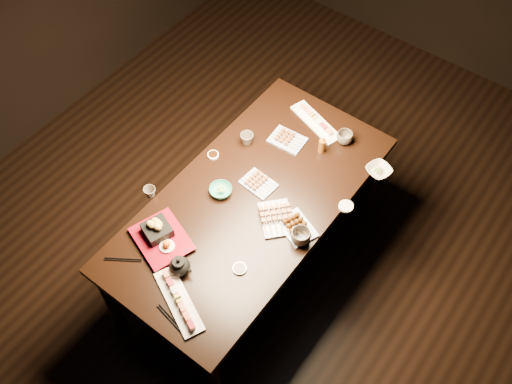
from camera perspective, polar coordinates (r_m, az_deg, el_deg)
ground at (r=3.96m, az=-0.36°, el=-5.07°), size 5.00×5.00×0.00m
dining_table at (r=3.56m, az=-0.49°, el=-4.19°), size 1.24×1.94×0.75m
sushi_platter_near at (r=2.94m, az=-7.75°, el=-10.64°), size 0.41×0.27×0.05m
sushi_platter_far at (r=3.61m, az=6.01°, el=7.13°), size 0.40×0.22×0.05m
yakitori_plate_center at (r=3.29m, az=0.26°, el=1.01°), size 0.21×0.16×0.05m
yakitori_plate_right at (r=3.15m, az=2.06°, el=-2.46°), size 0.29×0.29×0.06m
yakitori_plate_left at (r=3.50m, az=3.18°, el=5.42°), size 0.22×0.17×0.05m
tsukune_plate at (r=3.13m, az=4.09°, el=-3.39°), size 0.26×0.22×0.05m
edamame_bowl_green at (r=3.26m, az=-3.55°, el=0.14°), size 0.18×0.18×0.04m
edamame_bowl_cream at (r=3.42m, az=12.17°, el=2.11°), size 0.17×0.17×0.03m
tempura_tray at (r=3.09m, az=-9.50°, el=-4.27°), size 0.38×0.34×0.12m
teacup_near_left at (r=3.29m, az=-10.56°, el=-0.03°), size 0.08×0.08×0.07m
teacup_mid_right at (r=3.07m, az=4.49°, el=-4.46°), size 0.13×0.13×0.09m
teacup_far_left at (r=3.47m, az=-0.92°, el=5.34°), size 0.10×0.10×0.08m
teacup_far_right at (r=3.52m, az=8.85°, el=5.40°), size 0.13×0.13×0.08m
teapot at (r=2.99m, az=-7.68°, el=-7.23°), size 0.15×0.15×0.11m
condiment_bottle at (r=3.43m, az=6.64°, el=4.78°), size 0.04×0.04×0.13m
sauce_dish_west at (r=3.44m, az=-4.31°, el=3.72°), size 0.09×0.09×0.01m
sauce_dish_east at (r=3.25m, az=8.99°, el=-1.43°), size 0.11×0.11×0.01m
sauce_dish_se at (r=3.01m, az=-1.65°, el=-7.65°), size 0.10×0.10×0.01m
sauce_dish_nw at (r=3.68m, az=5.12°, el=8.07°), size 0.09×0.09×0.01m
chopsticks_near at (r=3.12m, az=-13.15°, el=-6.60°), size 0.18×0.13×0.01m
chopsticks_se at (r=2.92m, az=-8.38°, el=-12.60°), size 0.23×0.06×0.01m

